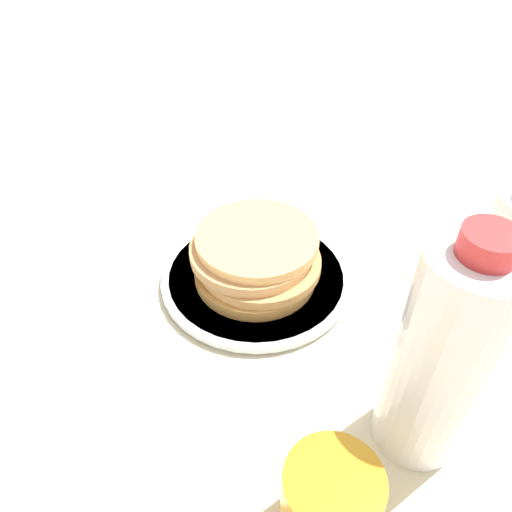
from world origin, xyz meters
TOP-DOWN VIEW (x-y plane):
  - ground_plane at (0.00, 0.00)m, footprint 4.00×4.00m
  - plate at (0.02, -0.01)m, footprint 0.22×0.22m
  - pancake_stack at (0.02, -0.01)m, footprint 0.15×0.15m
  - juice_glass at (0.13, -0.27)m, footprint 0.07×0.07m
  - water_bottle_near at (0.20, -0.17)m, footprint 0.08×0.08m

SIDE VIEW (x-z plane):
  - ground_plane at x=0.00m, z-range 0.00..0.00m
  - plate at x=0.02m, z-range 0.00..0.01m
  - pancake_stack at x=0.02m, z-range 0.01..0.06m
  - juice_glass at x=0.13m, z-range 0.00..0.08m
  - water_bottle_near at x=0.20m, z-range -0.01..0.22m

